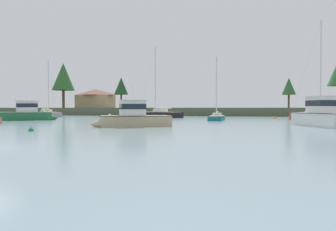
# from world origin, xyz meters

# --- Properties ---
(far_shore_bank) EXTENTS (192.09, 47.90, 1.81)m
(far_shore_bank) POSITION_xyz_m (0.00, 86.41, 0.90)
(far_shore_bank) COLOR #4C563D
(far_shore_bank) RESTS_ON ground
(cruiser_sand) EXTENTS (7.60, 5.60, 4.70)m
(cruiser_sand) POSITION_xyz_m (-0.32, 18.18, 0.57)
(cruiser_sand) COLOR tan
(cruiser_sand) RESTS_ON ground
(cruiser_green) EXTENTS (8.58, 7.68, 5.15)m
(cruiser_green) POSITION_xyz_m (-20.41, 30.91, 0.64)
(cruiser_green) COLOR #236B3D
(cruiser_green) RESTS_ON ground
(sailboat_teal) EXTENTS (1.88, 6.48, 9.47)m
(sailboat_teal) POSITION_xyz_m (5.75, 37.49, 0.20)
(sailboat_teal) COLOR #196B70
(sailboat_teal) RESTS_ON ground
(sailboat_red) EXTENTS (9.71, 3.64, 14.83)m
(sailboat_red) POSITION_xyz_m (20.75, 40.48, 0.30)
(sailboat_red) COLOR #B2231E
(sailboat_red) RESTS_ON ground
(dinghy_orange) EXTENTS (1.93, 3.93, 0.68)m
(dinghy_orange) POSITION_xyz_m (20.20, 55.28, 0.17)
(dinghy_orange) COLOR orange
(dinghy_orange) RESTS_ON ground
(cruiser_white) EXTENTS (5.41, 9.72, 4.74)m
(cruiser_white) POSITION_xyz_m (17.15, 23.74, 0.64)
(cruiser_white) COLOR white
(cruiser_white) RESTS_ON ground
(sailboat_grey) EXTENTS (8.77, 7.53, 11.87)m
(sailboat_grey) POSITION_xyz_m (-29.79, 49.79, 0.26)
(sailboat_grey) COLOR gray
(sailboat_grey) RESTS_ON ground
(sailboat_black) EXTENTS (10.04, 7.01, 13.94)m
(sailboat_black) POSITION_xyz_m (-6.47, 49.97, 0.29)
(sailboat_black) COLOR black
(sailboat_black) RESTS_ON ground
(mooring_buoy_orange) EXTENTS (0.50, 0.50, 0.55)m
(mooring_buoy_orange) POSITION_xyz_m (14.20, 48.10, 0.09)
(mooring_buoy_orange) COLOR orange
(mooring_buoy_orange) RESTS_ON ground
(mooring_buoy_green) EXTENTS (0.40, 0.40, 0.45)m
(mooring_buoy_green) POSITION_xyz_m (-5.18, 10.35, 0.07)
(mooring_buoy_green) COLOR #1E8C47
(mooring_buoy_green) RESTS_ON ground
(shore_tree_far_left) EXTENTS (3.48, 3.48, 7.59)m
(shore_tree_far_left) POSITION_xyz_m (-21.70, 69.35, 7.21)
(shore_tree_far_left) COLOR brown
(shore_tree_far_left) RESTS_ON far_shore_bank
(shore_tree_far_right) EXTENTS (6.89, 6.89, 13.83)m
(shore_tree_far_right) POSITION_xyz_m (-46.66, 83.99, 11.36)
(shore_tree_far_right) COLOR brown
(shore_tree_far_right) RESTS_ON far_shore_bank
(shore_tree_inland_c) EXTENTS (3.32, 3.32, 7.24)m
(shore_tree_inland_c) POSITION_xyz_m (18.71, 76.81, 6.96)
(shore_tree_inland_c) COLOR brown
(shore_tree_inland_c) RESTS_ON far_shore_bank
(cottage_hillside) EXTENTS (11.22, 9.06, 6.06)m
(cottage_hillside) POSITION_xyz_m (-39.51, 91.49, 4.95)
(cottage_hillside) COLOR tan
(cottage_hillside) RESTS_ON far_shore_bank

